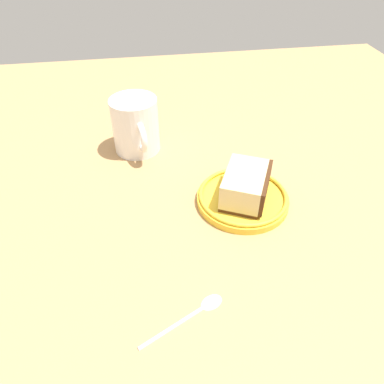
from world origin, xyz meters
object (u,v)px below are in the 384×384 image
small_plate (243,198)px  tea_mug (136,125)px  teaspoon (199,309)px  cake_slice (246,185)px

small_plate → tea_mug: tea_mug is taller
small_plate → teaspoon: (10.59, 18.63, -0.54)cm
small_plate → cake_slice: 2.77cm
tea_mug → small_plate: bearing=131.1°
tea_mug → teaspoon: (-5.71, 37.35, -5.00)cm
small_plate → cake_slice: cake_slice is taller
tea_mug → teaspoon: tea_mug is taller
small_plate → teaspoon: 21.44cm
teaspoon → tea_mug: bearing=-81.3°
cake_slice → tea_mug: size_ratio=0.98×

